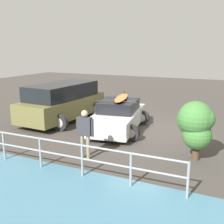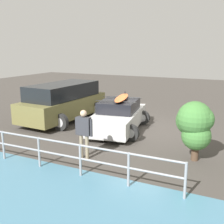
{
  "view_description": "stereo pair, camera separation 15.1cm",
  "coord_description": "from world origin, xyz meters",
  "px_view_note": "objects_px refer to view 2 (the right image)",
  "views": [
    {
      "loc": [
        -4.04,
        11.44,
        3.57
      ],
      "look_at": [
        0.77,
        1.2,
        0.95
      ],
      "focal_mm": 45.0,
      "sensor_mm": 36.0,
      "label": 1
    },
    {
      "loc": [
        -4.18,
        11.38,
        3.57
      ],
      "look_at": [
        0.77,
        1.2,
        0.95
      ],
      "focal_mm": 45.0,
      "sensor_mm": 36.0,
      "label": 2
    }
  ],
  "objects_px": {
    "person_bystander": "(84,130)",
    "bush_near_left": "(195,123)",
    "sedan_car": "(118,116)",
    "suv_car": "(64,101)"
  },
  "relations": [
    {
      "from": "bush_near_left",
      "to": "sedan_car",
      "type": "bearing_deg",
      "value": -28.66
    },
    {
      "from": "person_bystander",
      "to": "bush_near_left",
      "type": "height_order",
      "value": "bush_near_left"
    },
    {
      "from": "bush_near_left",
      "to": "person_bystander",
      "type": "bearing_deg",
      "value": 24.47
    },
    {
      "from": "person_bystander",
      "to": "sedan_car",
      "type": "bearing_deg",
      "value": -84.18
    },
    {
      "from": "suv_car",
      "to": "person_bystander",
      "type": "distance_m",
      "value": 5.15
    },
    {
      "from": "sedan_car",
      "to": "person_bystander",
      "type": "height_order",
      "value": "person_bystander"
    },
    {
      "from": "bush_near_left",
      "to": "suv_car",
      "type": "bearing_deg",
      "value": -19.02
    },
    {
      "from": "suv_car",
      "to": "bush_near_left",
      "type": "height_order",
      "value": "bush_near_left"
    },
    {
      "from": "sedan_car",
      "to": "person_bystander",
      "type": "bearing_deg",
      "value": 95.82
    },
    {
      "from": "person_bystander",
      "to": "bush_near_left",
      "type": "bearing_deg",
      "value": -155.53
    }
  ]
}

